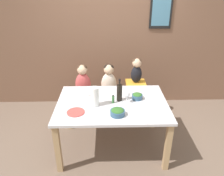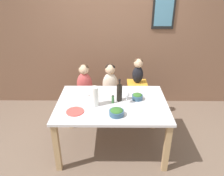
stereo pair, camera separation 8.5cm
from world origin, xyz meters
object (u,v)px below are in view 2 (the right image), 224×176
Objects in this scene: dinner_plate_back_left at (86,92)px; chair_far_center at (110,99)px; person_child_center at (110,80)px; wine_bottle at (119,92)px; person_child_left at (84,80)px; salad_bowl_small at (137,96)px; chair_far_left at (85,99)px; salad_bowl_large at (117,112)px; wine_glass_near at (127,95)px; person_baby_right at (138,69)px; paper_towel_roll at (95,96)px; dinner_plate_front_left at (75,111)px; chair_right_highchair at (137,91)px.

chair_far_center is at bearing 54.12° from dinner_plate_back_left.
person_child_center is 1.77× the size of wine_bottle.
person_child_left reaches higher than salad_bowl_small.
person_child_center is (0.43, 0.00, 0.37)m from chair_far_left.
wine_bottle is 1.74× the size of salad_bowl_large.
wine_glass_near reaches higher than salad_bowl_large.
dinner_plate_back_left is (0.09, -0.48, 0.38)m from chair_far_left.
person_child_left is 0.92m from wine_bottle.
person_baby_right is 1.06m from paper_towel_roll.
chair_far_center is 1.16m from salad_bowl_large.
chair_far_left is 2.02× the size of dinner_plate_back_left.
paper_towel_roll reaches higher than wine_glass_near.
dinner_plate_back_left is (-0.44, 0.59, -0.04)m from salad_bowl_large.
chair_far_center is 1.16m from dinner_plate_front_left.
chair_far_left is 0.57m from person_child_center.
chair_far_left is 0.80× the size of person_child_left.
salad_bowl_large is at bearing -39.73° from paper_towel_roll.
salad_bowl_large is 0.82× the size of dinner_plate_front_left.
wine_bottle is at bearing 22.06° from paper_towel_roll.
person_child_center is 1.08m from salad_bowl_large.
person_child_center is 0.87m from paper_towel_roll.
salad_bowl_small is (-0.07, -0.67, -0.14)m from person_baby_right.
person_child_left is at bearing 106.22° from paper_towel_roll.
wine_glass_near is (-0.22, -0.77, 0.34)m from chair_right_highchair.
chair_far_left is 1.01m from paper_towel_roll.
person_baby_right reaches higher than chair_right_highchair.
wine_glass_near is (0.23, -0.77, 0.50)m from chair_far_center.
paper_towel_roll is 0.43m from wine_glass_near.
chair_far_left is at bearing -90.00° from person_child_left.
chair_far_center is 0.80× the size of person_child_center.
wine_glass_near is 0.66m from dinner_plate_back_left.
person_child_left reaches higher than chair_far_center.
person_baby_right is at bearing 52.35° from paper_towel_roll.
chair_far_center is 1.00m from paper_towel_roll.
person_child_left is at bearing 130.86° from wine_glass_near.
wine_bottle is at bearing -114.44° from chair_right_highchair.
dinner_plate_back_left reaches higher than chair_right_highchair.
wine_glass_near is at bearing 65.11° from salad_bowl_large.
salad_bowl_small is at bearing 22.42° from dinner_plate_front_left.
chair_far_center is 0.80× the size of person_child_left.
chair_far_left is at bearing -179.85° from person_child_center.
paper_towel_roll reaches higher than chair_far_center.
wine_bottle reaches higher than chair_right_highchair.
wine_bottle reaches higher than chair_far_center.
salad_bowl_large is (-0.14, -0.30, -0.08)m from wine_glass_near.
chair_right_highchair is 1.11m from paper_towel_roll.
person_baby_right is 2.31× the size of salad_bowl_large.
chair_right_highchair is at bearing 52.30° from paper_towel_roll.
chair_far_left is 1.08m from dinner_plate_front_left.
chair_far_left is 1.70× the size of paper_towel_roll.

